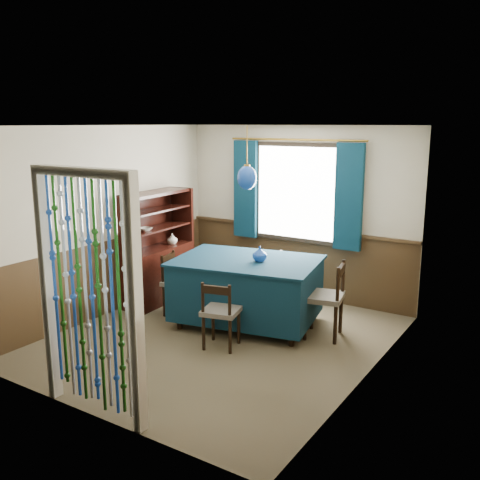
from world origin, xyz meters
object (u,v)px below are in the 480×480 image
Objects in this scene: chair_right at (327,298)px; chair_far at (267,278)px; dining_table at (247,288)px; vase_sideboard at (172,238)px; pendant_lamp at (247,177)px; chair_left at (178,282)px; bowl_shelf at (145,229)px; sideboard at (158,263)px; chair_near at (220,312)px; vase_table at (260,255)px.

chair_far is at bearing 51.97° from chair_right.
dining_table is 1.62m from vase_sideboard.
chair_left is at bearing -170.99° from pendant_lamp.
vase_sideboard is (-1.52, 0.39, 0.39)m from dining_table.
bowl_shelf is (-2.54, -0.35, 0.62)m from chair_right.
dining_table is at bearing 85.76° from chair_left.
chair_far is 1.80m from bowl_shelf.
chair_far is 0.87× the size of chair_right.
chair_right is at bearing 7.74° from bowl_shelf.
dining_table is 1.03m from chair_right.
chair_right is 5.38× the size of vase_sideboard.
sideboard is (-1.48, -0.58, 0.13)m from chair_far.
dining_table is 2.46× the size of chair_far.
vase_sideboard is at bearing 74.47° from sideboard.
chair_right is 1.73m from pendant_lamp.
chair_near is 1.66m from pendant_lamp.
pendant_lamp is at bearing -176.80° from vase_table.
pendant_lamp reaches higher than chair_left.
bowl_shelf is (-1.66, 0.61, 0.68)m from chair_near.
chair_far is 1.59m from sideboard.
chair_near is at bearing 124.40° from chair_right.
chair_far is 0.90m from vase_table.
chair_left is 1.09× the size of pendant_lamp.
sideboard is (-2.60, -0.05, 0.07)m from chair_right.
chair_near is at bearing 88.33° from chair_far.
chair_left is 4.21× the size of bowl_shelf.
pendant_lamp is at bearing 6.72° from bowl_shelf.
vase_table is (-0.84, -0.16, 0.45)m from chair_right.
bowl_shelf is at bearing -173.28° from pendant_lamp.
chair_far is 1.23m from chair_left.
dining_table is 1.00m from chair_left.
sideboard reaches higher than chair_left.
chair_left is at bearing 86.39° from chair_right.
chair_left is (-0.89, -0.85, 0.01)m from chair_far.
chair_left reaches higher than chair_far.
bowl_shelf reaches higher than chair_left.
pendant_lamp is 1.72m from bowl_shelf.
chair_right is 2.60m from sideboard.
chair_near is 1.05× the size of pendant_lamp.
sideboard reaches higher than bowl_shelf.
vase_table reaches higher than chair_left.
pendant_lamp is (0.99, 0.16, 1.44)m from chair_left.
vase_table is 1.75m from vase_sideboard.
bowl_shelf is at bearing 175.50° from dining_table.
sideboard is at bearing 176.48° from vase_table.
chair_far is (-0.24, 1.48, 0.00)m from chair_near.
chair_far is 4.70× the size of vase_table.
vase_table is at bearing 3.20° from pendant_lamp.
chair_left is 0.90× the size of chair_right.
dining_table reaches higher than chair_far.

